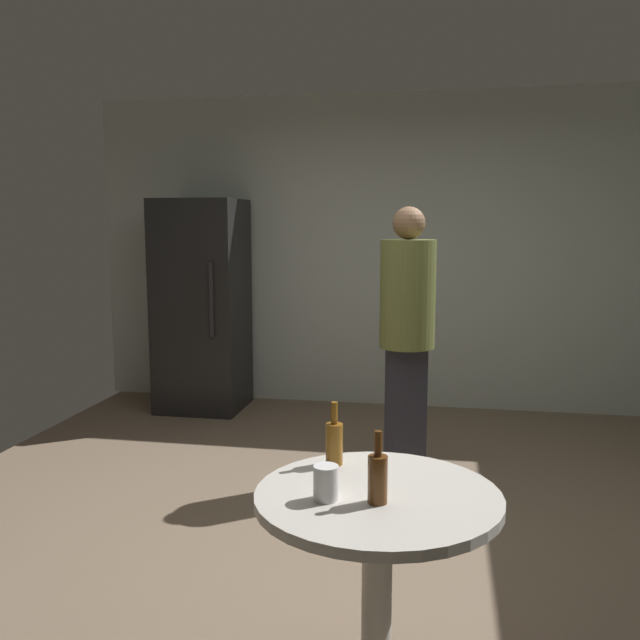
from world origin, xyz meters
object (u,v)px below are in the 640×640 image
at_px(beer_bottle_brown, 378,477).
at_px(plastic_cup_white, 326,483).
at_px(refrigerator, 202,305).
at_px(person_in_olive_shirt, 407,322).
at_px(beer_bottle_amber, 334,442).
at_px(foreground_table, 378,524).

distance_m(beer_bottle_brown, plastic_cup_white, 0.16).
height_order(refrigerator, plastic_cup_white, refrigerator).
height_order(beer_bottle_brown, person_in_olive_shirt, person_in_olive_shirt).
bearing_deg(plastic_cup_white, beer_bottle_brown, 1.66).
bearing_deg(beer_bottle_amber, beer_bottle_brown, -59.05).
xyz_separation_m(foreground_table, beer_bottle_brown, (0.01, -0.08, 0.19)).
height_order(refrigerator, person_in_olive_shirt, refrigerator).
xyz_separation_m(beer_bottle_amber, person_in_olive_shirt, (0.15, 1.85, 0.18)).
distance_m(foreground_table, person_in_olive_shirt, 2.11).
bearing_deg(refrigerator, beer_bottle_amber, -62.31).
distance_m(refrigerator, beer_bottle_amber, 3.60).
bearing_deg(refrigerator, person_in_olive_shirt, -36.28).
distance_m(refrigerator, plastic_cup_white, 3.90).
bearing_deg(beer_bottle_brown, person_in_olive_shirt, 90.96).
height_order(refrigerator, foreground_table, refrigerator).
xyz_separation_m(foreground_table, plastic_cup_white, (-0.16, -0.08, 0.16)).
bearing_deg(foreground_table, beer_bottle_amber, 127.88).
distance_m(foreground_table, plastic_cup_white, 0.24).
bearing_deg(beer_bottle_brown, refrigerator, 117.99).
height_order(beer_bottle_amber, beer_bottle_brown, same).
distance_m(foreground_table, beer_bottle_brown, 0.20).
distance_m(refrigerator, beer_bottle_brown, 3.97).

